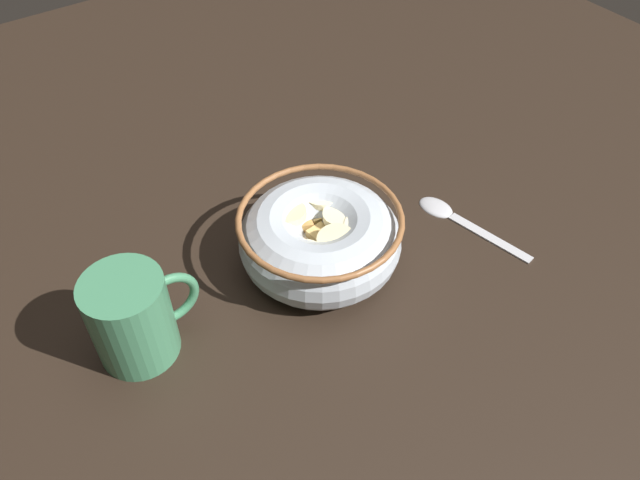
{
  "coord_description": "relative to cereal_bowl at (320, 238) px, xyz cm",
  "views": [
    {
      "loc": [
        -23.94,
        -33.83,
        45.51
      ],
      "look_at": [
        0.0,
        0.0,
        3.0
      ],
      "focal_mm": 35.54,
      "sensor_mm": 36.0,
      "label": 1
    }
  ],
  "objects": [
    {
      "name": "spoon",
      "position": [
        14.84,
        -2.69,
        -2.96
      ],
      "size": [
        4.45,
        13.35,
        0.8
      ],
      "color": "#B7B7BC",
      "rests_on": "ground_plane"
    },
    {
      "name": "ground_plane",
      "position": [
        -0.02,
        -0.01,
        -4.3
      ],
      "size": [
        134.71,
        134.71,
        2.0
      ],
      "primitive_type": "cube",
      "color": "black"
    },
    {
      "name": "coffee_mug",
      "position": [
        -18.2,
        0.68,
        0.89
      ],
      "size": [
        9.54,
        6.8,
        8.37
      ],
      "color": "#3F7F59",
      "rests_on": "ground_plane"
    },
    {
      "name": "cereal_bowl",
      "position": [
        0.0,
        0.0,
        0.0
      ],
      "size": [
        15.42,
        15.42,
        6.11
      ],
      "color": "#B2BCC6",
      "rests_on": "ground_plane"
    }
  ]
}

